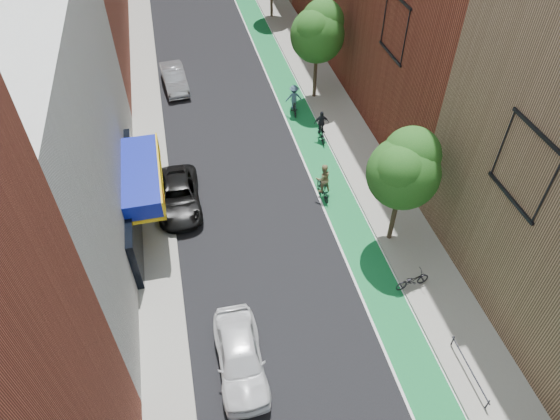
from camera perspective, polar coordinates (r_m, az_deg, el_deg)
bike_lane at (r=37.64m, az=0.63°, el=13.98°), size 2.00×68.00×0.01m
sidewalk_left at (r=36.86m, az=-15.01°, el=11.86°), size 2.00×68.00×0.15m
sidewalk_right at (r=38.20m, az=4.39°, el=14.46°), size 3.00×68.00×0.15m
building_left_white at (r=24.57m, az=-28.13°, el=6.85°), size 8.00×20.00×12.00m
tree_near at (r=23.13m, az=14.10°, el=4.67°), size 3.40×3.36×6.42m
tree_mid at (r=34.11m, az=4.38°, el=19.75°), size 3.55×3.53×6.74m
parked_car_white at (r=20.80m, az=-4.59°, el=-16.40°), size 1.96×4.68×1.58m
parked_car_black at (r=27.46m, az=-11.51°, el=1.55°), size 2.36×4.95×1.36m
parked_car_silver at (r=37.91m, az=-11.98°, el=14.50°), size 1.87×4.50×1.45m
cyclist_lane_near at (r=27.47m, az=4.94°, el=3.04°), size 0.90×1.76×2.12m
cyclist_lane_mid at (r=31.92m, az=4.76°, el=9.20°), size 0.96×1.97×1.92m
cyclist_lane_far at (r=34.12m, az=1.61°, el=12.36°), size 1.15×1.61×2.06m
parked_bike_far at (r=23.92m, az=14.91°, el=-7.76°), size 1.77×0.82×0.90m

